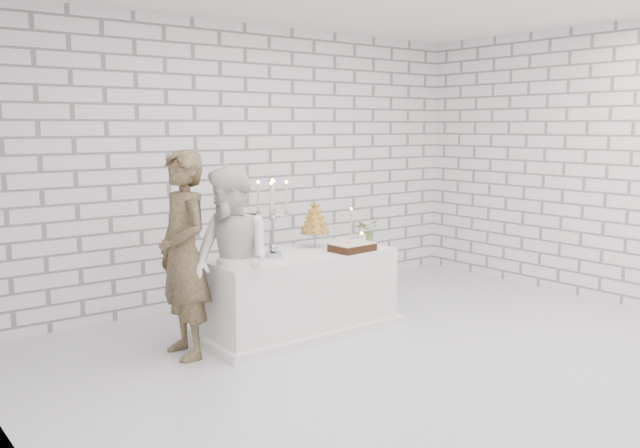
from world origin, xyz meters
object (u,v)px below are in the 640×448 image
(groom, at_px, (184,255))
(candelabra, at_px, (273,218))
(bride, at_px, (231,263))
(croquembouche, at_px, (315,224))
(cake_table, at_px, (298,292))

(groom, height_order, candelabra, groom)
(groom, xyz_separation_m, bride, (0.30, -0.26, -0.06))
(bride, bearing_deg, croquembouche, 104.00)
(croquembouche, bearing_deg, groom, -175.50)
(bride, bearing_deg, candelabra, 106.29)
(groom, relative_size, candelabra, 2.45)
(candelabra, distance_m, croquembouche, 0.64)
(bride, height_order, candelabra, bride)
(bride, height_order, croquembouche, bride)
(cake_table, distance_m, candelabra, 0.78)
(cake_table, height_order, groom, groom)
(cake_table, distance_m, croquembouche, 0.69)
(groom, xyz_separation_m, croquembouche, (1.45, 0.11, 0.12))
(bride, distance_m, croquembouche, 1.22)
(bride, relative_size, candelabra, 2.27)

